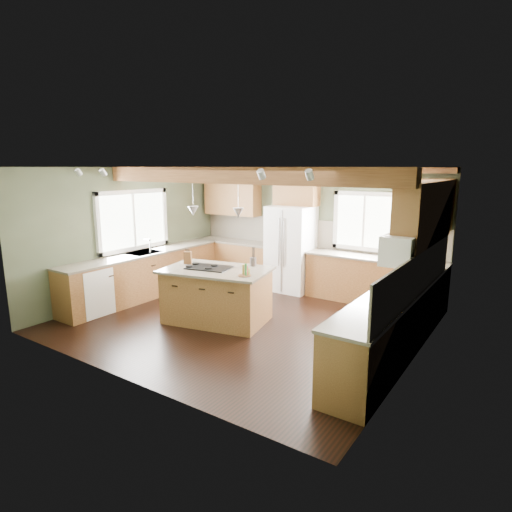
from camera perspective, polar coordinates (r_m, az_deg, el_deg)
The scene contains 37 objects.
floor at distance 7.44m, azimuth -1.59°, elevation -8.68°, with size 5.60×5.60×0.00m, color black.
ceiling at distance 6.97m, azimuth -1.72°, elevation 11.79°, with size 5.60×5.60×0.00m, color silver.
wall_back at distance 9.21m, azimuth 7.47°, elevation 3.58°, with size 5.60×5.60×0.00m, color #3C4531.
wall_left at distance 8.99m, azimuth -16.33°, elevation 3.00°, with size 5.00×5.00×0.00m, color #3C4531.
wall_right at distance 5.94m, azimuth 20.87°, elevation -1.64°, with size 5.00×5.00×0.00m, color #3C4531.
ceiling_beam at distance 6.78m, azimuth -2.89°, elevation 10.68°, with size 5.55×0.26×0.26m, color #502B16.
soffit_trim at distance 9.03m, azimuth 7.39°, elevation 11.32°, with size 5.55×0.20×0.10m, color #502B16.
backsplash_back at distance 9.21m, azimuth 7.42°, elevation 3.01°, with size 5.58×0.03×0.58m, color brown.
backsplash_right at distance 6.01m, azimuth 20.78°, elevation -2.36°, with size 0.03×3.70×0.58m, color brown.
base_cab_back_left at distance 10.04m, azimuth -2.61°, elevation -0.65°, with size 2.02×0.60×0.88m, color #5C3516.
counter_back_left at distance 9.95m, azimuth -2.63°, elevation 1.94°, with size 2.06×0.64×0.04m, color #463F33.
base_cab_back_right at distance 8.55m, azimuth 15.37°, elevation -3.28°, with size 2.62×0.60×0.88m, color #5C3516.
counter_back_right at distance 8.44m, azimuth 15.54°, elevation -0.26°, with size 2.66×0.64×0.04m, color #463F33.
base_cab_left at distance 8.96m, azimuth -14.54°, elevation -2.53°, with size 0.60×3.70×0.88m, color #5C3516.
counter_left at distance 8.87m, azimuth -14.69°, elevation 0.35°, with size 0.64×3.74×0.04m, color #463F33.
base_cab_right at distance 6.30m, azimuth 17.72°, elevation -8.85°, with size 0.60×3.70×0.88m, color #5C3516.
counter_right at distance 6.16m, azimuth 17.99°, elevation -4.83°, with size 0.64×3.74×0.04m, color #463F33.
upper_cab_back_left at distance 10.04m, azimuth -3.18°, elevation 8.07°, with size 1.40×0.35×0.90m, color #5C3516.
upper_cab_over_fridge at distance 9.11m, azimuth 5.41°, elevation 8.91°, with size 0.96×0.35×0.70m, color #5C3516.
upper_cab_right at distance 6.74m, azimuth 21.63°, elevation 5.44°, with size 0.35×2.20×0.90m, color #5C3516.
upper_cab_back_corner at distance 8.20m, azimuth 21.62°, elevation 6.42°, with size 0.90×0.35×0.90m, color #5C3516.
window_left at distance 8.98m, azimuth -16.09°, elevation 4.61°, with size 0.04×1.60×1.05m, color white.
window_back at distance 8.71m, azimuth 14.25°, elevation 4.51°, with size 1.10×0.04×1.00m, color white.
sink at distance 8.86m, azimuth -14.69°, elevation 0.38°, with size 0.50×0.65×0.03m, color #262628.
faucet at distance 8.70m, azimuth -13.96°, elevation 1.19°, with size 0.02×0.02×0.28m, color #B2B2B7.
dishwasher at distance 8.19m, azimuth -21.30°, elevation -4.39°, with size 0.60×0.60×0.84m, color white.
oven at distance 5.16m, azimuth 13.35°, elevation -13.43°, with size 0.60×0.72×0.84m, color white.
microwave at distance 5.89m, azimuth 18.86°, elevation 0.89°, with size 0.40×0.70×0.38m, color white.
pendant_left at distance 7.26m, azimuth -8.37°, elevation 5.98°, with size 0.18×0.18×0.16m, color #B2B2B7.
pendant_right at distance 6.88m, azimuth -2.38°, elevation 5.78°, with size 0.18×0.18×0.16m, color #B2B2B7.
refrigerator at distance 9.08m, azimuth 4.64°, elevation 0.96°, with size 0.90×0.74×1.80m, color white.
island at distance 7.35m, azimuth -5.24°, elevation -5.35°, with size 1.65×1.01×0.88m, color olive.
island_top at distance 7.23m, azimuth -5.30°, elevation -1.86°, with size 1.76×1.12×0.04m, color #463F33.
cooktop at distance 7.28m, azimuth -6.27°, elevation -1.54°, with size 0.72×0.48×0.02m, color black.
knife_block at distance 7.66m, azimuth -9.10°, elevation -0.20°, with size 0.13×0.10×0.21m, color brown.
utensil_crock at distance 7.39m, azimuth -0.39°, elevation -0.76°, with size 0.11×0.11×0.15m, color #403A33.
bottle_tray at distance 6.72m, azimuth -1.53°, elevation -1.84°, with size 0.21×0.21×0.19m, color brown, non-canonical shape.
Camera 1 is at (4.07, -5.66, 2.60)m, focal length 30.00 mm.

